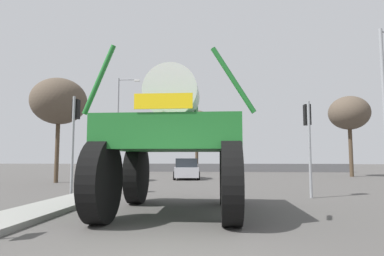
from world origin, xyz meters
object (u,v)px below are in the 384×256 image
at_px(sedan_ahead, 186,169).
at_px(streetlight_far_left, 119,121).
at_px(traffic_signal_near_left, 75,123).
at_px(bare_tree_far_center, 197,123).
at_px(bare_tree_left, 59,102).
at_px(bare_tree_right, 349,113).
at_px(oversize_sprayer, 175,142).
at_px(traffic_signal_near_right, 308,127).

distance_m(sedan_ahead, streetlight_far_left, 9.81).
bearing_deg(traffic_signal_near_left, bare_tree_far_center, 82.17).
bearing_deg(bare_tree_left, traffic_signal_near_left, -57.81).
bearing_deg(traffic_signal_near_left, bare_tree_right, 40.81).
distance_m(streetlight_far_left, bare_tree_left, 9.97).
relative_size(oversize_sprayer, traffic_signal_near_right, 1.44).
distance_m(traffic_signal_near_right, bare_tree_left, 15.43).
height_order(oversize_sprayer, traffic_signal_near_right, oversize_sprayer).
height_order(traffic_signal_near_left, bare_tree_right, bare_tree_right).
distance_m(bare_tree_left, bare_tree_far_center, 20.47).
height_order(oversize_sprayer, traffic_signal_near_left, oversize_sprayer).
relative_size(traffic_signal_near_left, bare_tree_right, 0.62).
relative_size(oversize_sprayer, bare_tree_left, 0.82).
relative_size(sedan_ahead, bare_tree_right, 0.63).
relative_size(streetlight_far_left, bare_tree_far_center, 1.25).
distance_m(traffic_signal_near_left, bare_tree_left, 7.99).
distance_m(streetlight_far_left, bare_tree_far_center, 11.31).
distance_m(oversize_sprayer, traffic_signal_near_right, 6.31).
relative_size(sedan_ahead, bare_tree_left, 0.64).
bearing_deg(oversize_sprayer, sedan_ahead, 4.10).
bearing_deg(traffic_signal_near_left, bare_tree_left, 122.19).
xyz_separation_m(bare_tree_left, bare_tree_far_center, (7.61, 19.00, 0.53)).
xyz_separation_m(sedan_ahead, traffic_signal_near_left, (-3.69, -11.00, 2.32)).
xyz_separation_m(oversize_sprayer, traffic_signal_near_left, (-4.82, 3.94, 1.02)).
bearing_deg(traffic_signal_near_left, traffic_signal_near_right, 0.03).
height_order(sedan_ahead, streetlight_far_left, streetlight_far_left).
height_order(sedan_ahead, traffic_signal_near_right, traffic_signal_near_right).
relative_size(streetlight_far_left, bare_tree_left, 1.37).
bearing_deg(streetlight_far_left, bare_tree_far_center, 53.44).
height_order(oversize_sprayer, bare_tree_left, bare_tree_left).
xyz_separation_m(oversize_sprayer, streetlight_far_left, (-8.04, 20.39, 3.04)).
bearing_deg(oversize_sprayer, bare_tree_far_center, 2.33).
distance_m(sedan_ahead, bare_tree_far_center, 15.35).
bearing_deg(bare_tree_left, sedan_ahead, 29.90).
height_order(sedan_ahead, bare_tree_left, bare_tree_left).
height_order(oversize_sprayer, streetlight_far_left, streetlight_far_left).
distance_m(sedan_ahead, bare_tree_left, 10.03).
height_order(streetlight_far_left, bare_tree_far_center, streetlight_far_left).
xyz_separation_m(oversize_sprayer, traffic_signal_near_right, (4.86, 3.95, 0.77)).
relative_size(sedan_ahead, traffic_signal_near_right, 1.12).
relative_size(traffic_signal_near_left, bare_tree_left, 0.62).
distance_m(oversize_sprayer, sedan_ahead, 15.04).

